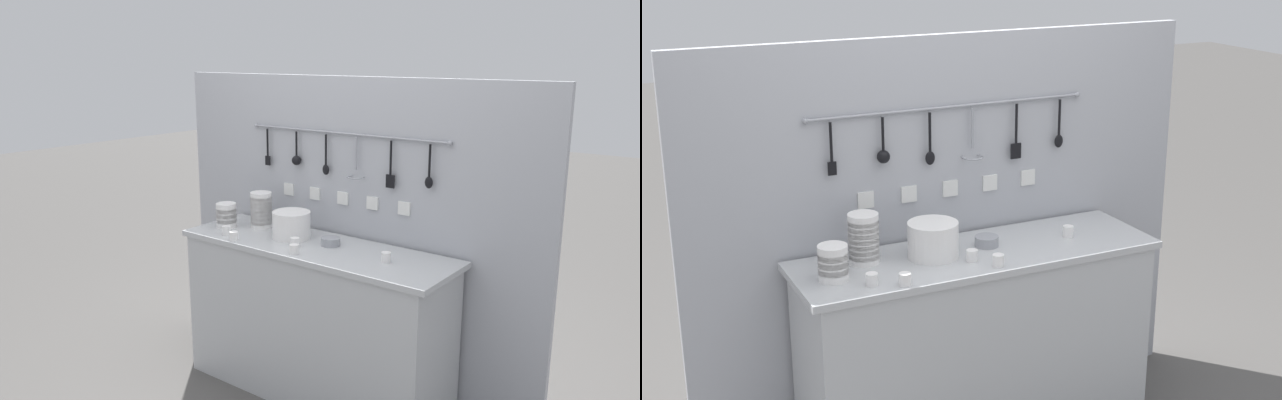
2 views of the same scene
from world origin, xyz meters
TOP-DOWN VIEW (x-y plane):
  - ground_plane at (0.00, 0.00)m, footprint 20.00×20.00m
  - counter at (0.00, 0.00)m, footprint 1.57×0.49m
  - back_wall at (-0.00, 0.28)m, footprint 2.37×0.11m
  - bowl_stack_nested_right at (-0.47, 0.09)m, footprint 0.13×0.13m
  - bowl_stack_wide_centre at (-0.63, -0.03)m, footprint 0.12×0.12m
  - plate_stack at (-0.19, 0.03)m, footprint 0.21×0.21m
  - steel_mixing_bowl at (0.07, 0.04)m, footprint 0.10×0.10m
  - cup_edge_far at (-0.41, -0.20)m, footprint 0.05×0.05m
  - cup_by_caddy at (0.45, -0.01)m, footprint 0.05×0.05m
  - cup_back_left at (0.01, -0.18)m, footprint 0.05×0.05m
  - cup_back_right at (-0.52, -0.15)m, footprint 0.05×0.05m
  - cup_mid_row at (-0.06, -0.09)m, footprint 0.05×0.05m

SIDE VIEW (x-z plane):
  - ground_plane at x=0.00m, z-range 0.00..0.00m
  - counter at x=0.00m, z-range 0.00..0.87m
  - back_wall at x=0.00m, z-range 0.00..1.75m
  - steel_mixing_bowl at x=0.07m, z-range 0.87..0.91m
  - cup_edge_far at x=-0.41m, z-range 0.87..0.92m
  - cup_by_caddy at x=0.45m, z-range 0.87..0.92m
  - cup_back_left at x=0.01m, z-range 0.87..0.92m
  - cup_back_right at x=-0.52m, z-range 0.87..0.92m
  - cup_mid_row at x=-0.06m, z-range 0.87..0.92m
  - bowl_stack_wide_centre at x=-0.63m, z-range 0.87..1.01m
  - plate_stack at x=-0.19m, z-range 0.87..1.02m
  - bowl_stack_nested_right at x=-0.47m, z-range 0.87..1.08m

